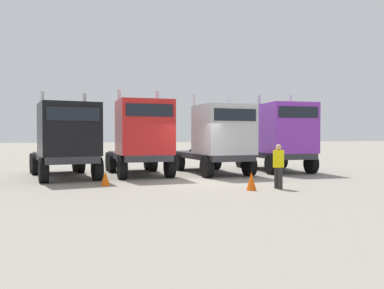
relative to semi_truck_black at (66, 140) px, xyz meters
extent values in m
plane|color=gray|center=(5.42, -2.97, -1.77)|extent=(200.00, 200.00, 0.00)
cube|color=#333338|center=(-0.19, 1.19, -0.84)|extent=(3.15, 6.54, 0.30)
cube|color=black|center=(0.11, -0.68, 0.45)|extent=(2.76, 2.84, 2.28)
cube|color=black|center=(0.31, -1.93, 1.07)|extent=(2.08, 0.37, 0.55)
cylinder|color=silver|center=(0.83, 0.85, 0.75)|extent=(0.21, 0.21, 2.88)
cylinder|color=silver|center=(-1.05, 0.55, 0.75)|extent=(0.21, 0.21, 2.88)
cylinder|color=#333338|center=(-0.40, 2.55, -0.63)|extent=(1.26, 1.26, 0.12)
cylinder|color=black|center=(1.28, -1.05, -1.25)|extent=(0.51, 1.08, 1.03)
cylinder|color=black|center=(-0.89, -1.39, -1.25)|extent=(0.51, 1.08, 1.03)
cylinder|color=black|center=(0.66, 2.88, -1.25)|extent=(0.51, 1.08, 1.03)
cylinder|color=black|center=(-1.51, 2.53, -1.25)|extent=(0.51, 1.08, 1.03)
cylinder|color=black|center=(0.49, 3.96, -1.25)|extent=(0.51, 1.08, 1.03)
cylinder|color=black|center=(-1.69, 3.62, -1.25)|extent=(0.51, 1.08, 1.03)
cube|color=#333338|center=(3.41, 1.29, -0.83)|extent=(2.37, 5.86, 0.30)
cube|color=red|center=(3.46, -0.44, 0.57)|extent=(2.47, 2.40, 2.51)
cube|color=black|center=(3.49, -1.62, 1.30)|extent=(2.10, 0.10, 0.55)
cylinder|color=silver|center=(4.37, 0.91, 0.87)|extent=(0.19, 0.19, 3.11)
cylinder|color=silver|center=(2.47, 0.85, 0.87)|extent=(0.19, 0.19, 3.11)
cylinder|color=#333338|center=(3.37, 2.57, -0.62)|extent=(1.13, 1.13, 0.12)
cylinder|color=black|center=(4.57, -0.87, -1.25)|extent=(0.38, 1.05, 1.04)
cylinder|color=black|center=(2.37, -0.93, -1.25)|extent=(0.38, 1.05, 1.04)
cylinder|color=black|center=(4.47, 2.62, -1.25)|extent=(0.38, 1.05, 1.04)
cylinder|color=black|center=(2.27, 2.56, -1.25)|extent=(0.38, 1.05, 1.04)
cylinder|color=black|center=(4.44, 3.72, -1.25)|extent=(0.38, 1.05, 1.04)
cylinder|color=black|center=(2.24, 3.66, -1.25)|extent=(0.38, 1.05, 1.04)
cube|color=#333338|center=(7.16, 1.10, -0.86)|extent=(2.55, 6.45, 0.30)
cube|color=#B7BABF|center=(7.27, -0.79, 0.47)|extent=(2.54, 2.67, 2.37)
cube|color=black|center=(7.34, -2.08, 1.13)|extent=(2.10, 0.16, 0.55)
cylinder|color=silver|center=(8.14, 0.68, 0.77)|extent=(0.19, 0.19, 2.97)
cylinder|color=silver|center=(6.24, 0.58, 0.77)|extent=(0.19, 0.19, 2.97)
cylinder|color=#333338|center=(7.08, 2.50, -0.65)|extent=(1.16, 1.16, 0.12)
cylinder|color=black|center=(8.40, -1.30, -1.27)|extent=(0.41, 1.03, 1.01)
cylinder|color=black|center=(6.20, -1.42, -1.27)|extent=(0.41, 1.03, 1.01)
cylinder|color=black|center=(8.17, 2.73, -1.27)|extent=(0.41, 1.03, 1.01)
cylinder|color=black|center=(5.98, 2.61, -1.27)|extent=(0.41, 1.03, 1.01)
cylinder|color=black|center=(8.11, 3.83, -1.27)|extent=(0.41, 1.03, 1.01)
cylinder|color=black|center=(5.91, 3.71, -1.27)|extent=(0.41, 1.03, 1.01)
cube|color=#333338|center=(11.09, 1.22, -0.86)|extent=(2.61, 5.88, 0.30)
cube|color=purple|center=(10.97, -0.37, 0.57)|extent=(2.58, 2.70, 2.57)
cube|color=black|center=(10.88, -1.66, 1.33)|extent=(2.10, 0.19, 0.55)
cylinder|color=silver|center=(12.02, 0.97, 0.87)|extent=(0.19, 0.19, 3.17)
cylinder|color=silver|center=(10.13, 1.11, 0.87)|extent=(0.19, 0.19, 3.17)
cylinder|color=#333338|center=(11.18, 2.48, -0.65)|extent=(1.18, 1.18, 0.12)
cylinder|color=black|center=(12.03, -1.02, -1.27)|extent=(0.42, 1.03, 1.01)
cylinder|color=black|center=(9.83, -0.86, -1.27)|extent=(0.42, 1.03, 1.01)
cylinder|color=black|center=(12.28, 2.40, -1.27)|extent=(0.42, 1.03, 1.01)
cylinder|color=black|center=(10.08, 2.56, -1.27)|extent=(0.42, 1.03, 1.01)
cylinder|color=black|center=(12.35, 3.50, -1.27)|extent=(0.42, 1.03, 1.01)
cylinder|color=black|center=(10.16, 3.66, -1.27)|extent=(0.42, 1.03, 1.01)
cylinder|color=#292929|center=(7.45, -5.94, -1.37)|extent=(0.16, 0.16, 0.79)
cylinder|color=#292929|center=(7.45, -5.66, -1.37)|extent=(0.16, 0.16, 0.79)
cylinder|color=yellow|center=(7.45, -5.80, -0.66)|extent=(0.40, 0.40, 0.63)
sphere|color=tan|center=(7.45, -5.80, -0.24)|extent=(0.22, 0.22, 0.22)
cone|color=#F2590C|center=(6.35, -5.85, -1.44)|extent=(0.36, 0.36, 0.66)
cone|color=#F2590C|center=(1.46, -2.98, -1.48)|extent=(0.36, 0.36, 0.58)
camera|label=1|loc=(0.16, -18.78, 0.19)|focal=37.27mm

